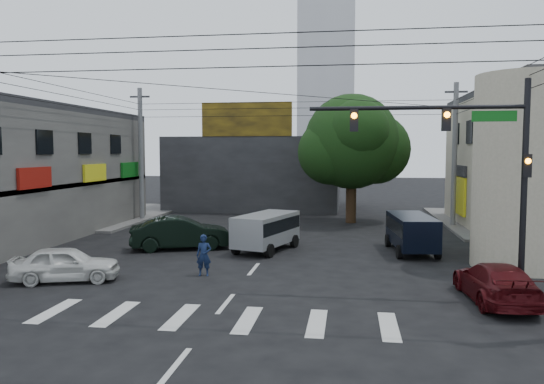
% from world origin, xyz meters
% --- Properties ---
extents(ground, '(160.00, 160.00, 0.00)m').
position_xyz_m(ground, '(0.00, 0.00, 0.00)').
color(ground, black).
rests_on(ground, ground).
extents(sidewalk_far_left, '(16.00, 16.00, 0.15)m').
position_xyz_m(sidewalk_far_left, '(-18.00, 18.00, 0.07)').
color(sidewalk_far_left, '#514F4C').
rests_on(sidewalk_far_left, ground).
extents(corner_column, '(4.00, 4.00, 8.00)m').
position_xyz_m(corner_column, '(11.00, 4.00, 4.00)').
color(corner_column, '#9D957C').
rests_on(corner_column, ground).
extents(building_far, '(14.00, 10.00, 6.00)m').
position_xyz_m(building_far, '(-4.00, 26.00, 3.00)').
color(building_far, '#232326').
rests_on(building_far, ground).
extents(billboard, '(7.00, 0.30, 2.60)m').
position_xyz_m(billboard, '(-4.00, 21.10, 7.30)').
color(billboard, olive).
rests_on(billboard, building_far).
extents(tower_distant, '(9.00, 9.00, 44.00)m').
position_xyz_m(tower_distant, '(0.00, 70.00, 22.00)').
color(tower_distant, silver).
rests_on(tower_distant, ground).
extents(street_tree, '(6.40, 6.40, 8.70)m').
position_xyz_m(street_tree, '(4.00, 17.00, 5.47)').
color(street_tree, black).
rests_on(street_tree, ground).
extents(traffic_gantry, '(7.10, 0.35, 7.20)m').
position_xyz_m(traffic_gantry, '(7.82, -1.00, 4.83)').
color(traffic_gantry, black).
rests_on(traffic_gantry, ground).
extents(utility_pole_far_left, '(0.32, 0.32, 9.20)m').
position_xyz_m(utility_pole_far_left, '(-10.50, 16.00, 4.60)').
color(utility_pole_far_left, '#59595B').
rests_on(utility_pole_far_left, ground).
extents(utility_pole_far_right, '(0.32, 0.32, 9.20)m').
position_xyz_m(utility_pole_far_right, '(10.50, 16.00, 4.60)').
color(utility_pole_far_right, '#59595B').
rests_on(utility_pole_far_right, ground).
extents(dark_sedan, '(4.88, 6.01, 1.62)m').
position_xyz_m(dark_sedan, '(-4.39, 5.93, 0.81)').
color(dark_sedan, black).
rests_on(dark_sedan, ground).
extents(white_compact, '(3.83, 4.80, 1.32)m').
position_xyz_m(white_compact, '(-6.60, -1.00, 0.66)').
color(white_compact, silver).
rests_on(white_compact, ground).
extents(maroon_sedan, '(2.43, 4.68, 1.28)m').
position_xyz_m(maroon_sedan, '(8.57, -1.53, 0.64)').
color(maroon_sedan, '#3F090C').
rests_on(maroon_sedan, ground).
extents(silver_minivan, '(5.21, 4.17, 1.80)m').
position_xyz_m(silver_minivan, '(-0.12, 6.09, 0.90)').
color(silver_minivan, gray).
rests_on(silver_minivan, ground).
extents(navy_van, '(4.81, 2.57, 1.79)m').
position_xyz_m(navy_van, '(6.85, 6.61, 0.90)').
color(navy_van, black).
rests_on(navy_van, ground).
extents(traffic_officer, '(0.68, 0.52, 1.62)m').
position_xyz_m(traffic_officer, '(-1.72, 0.62, 0.81)').
color(traffic_officer, '#111D3D').
rests_on(traffic_officer, ground).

